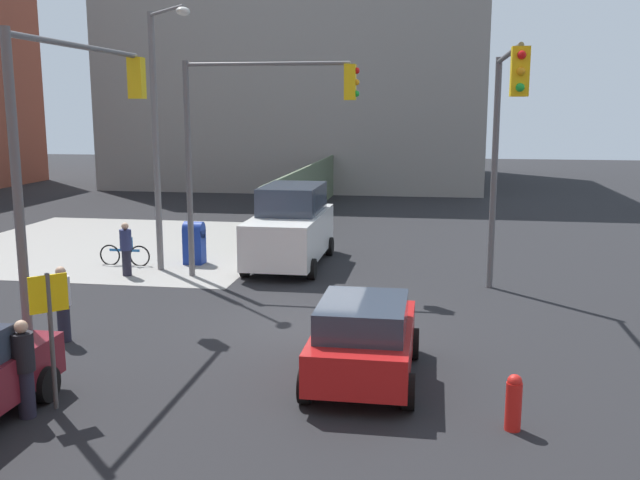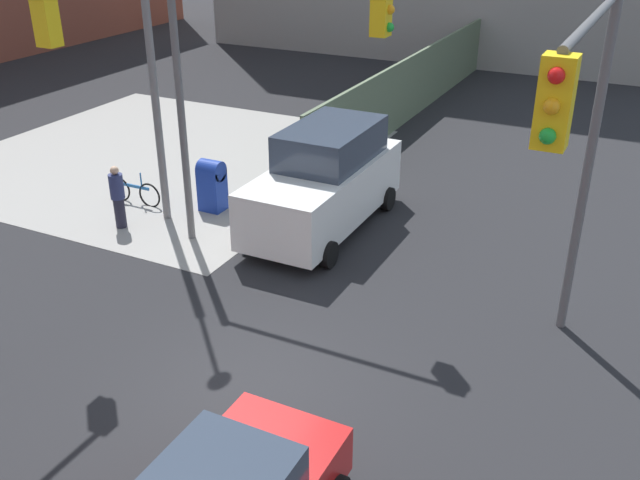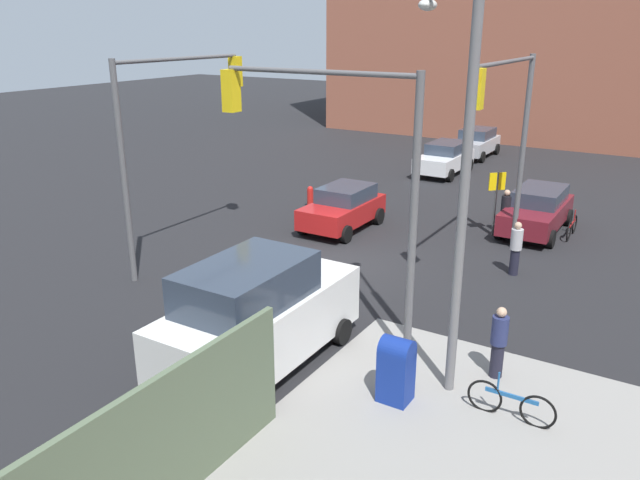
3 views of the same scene
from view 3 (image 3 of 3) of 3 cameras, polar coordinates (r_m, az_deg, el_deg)
The scene contains 18 objects.
ground_plane at distance 20.40m, azimuth 1.52°, elevation -2.07°, with size 120.00×120.00×0.00m, color black.
traffic_signal_nw_corner at distance 19.60m, azimuth 16.77°, elevation 10.35°, with size 5.80×0.36×6.50m.
traffic_signal_se_corner at distance 20.08m, azimuth -13.26°, elevation 10.80°, with size 5.61×0.36×6.50m.
traffic_signal_ne_corner at distance 14.15m, azimuth 1.30°, elevation 7.90°, with size 0.36×5.25×6.50m.
street_lamp_corner at distance 12.50m, azimuth 12.45°, elevation 6.36°, with size 2.11×1.94×8.00m.
warning_sign_two_way at distance 23.40m, azimuth 15.82°, elevation 4.20°, with size 0.48×0.48×2.40m.
mailbox_blue at distance 13.02m, azimuth 6.98°, elevation -11.50°, with size 0.56×0.64×1.43m.
fire_hydrant at distance 26.39m, azimuth -0.90°, elevation 3.98°, with size 0.26×0.26×0.94m.
coupe_silver at distance 38.07m, azimuth 14.04°, elevation 8.66°, with size 4.05×2.02×1.62m.
sedan_maroon at distance 24.60m, azimuth 19.24°, elevation 2.63°, with size 4.41×2.02×1.62m.
sedan_red at distance 23.57m, azimuth 2.13°, elevation 3.01°, with size 3.81×2.02×1.62m.
coupe_white at distance 33.19m, azimuth 11.34°, elevation 7.38°, with size 4.21×2.02×1.62m.
van_white_delivery at distance 13.93m, azimuth -5.73°, elevation -6.88°, with size 5.40×2.32×2.62m.
pedestrian_crossing at distance 20.05m, azimuth 17.47°, elevation -0.66°, with size 0.36×0.36×1.71m.
pedestrian_waiting at distance 23.90m, azimuth 16.59°, elevation 2.53°, with size 0.36×0.36×1.69m.
pedestrian_walking_north at distance 14.21m, azimuth 16.02°, elevation -8.90°, with size 0.36×0.36×1.67m.
bicycle_leaning_on_fence at distance 13.15m, azimuth 17.03°, elevation -14.08°, with size 0.05×1.75×0.97m.
bicycle_at_crosswalk at distance 24.57m, azimuth 22.04°, elevation 1.06°, with size 1.75×0.05×0.97m.
Camera 3 is at (16.48, 9.51, 7.35)m, focal length 35.00 mm.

